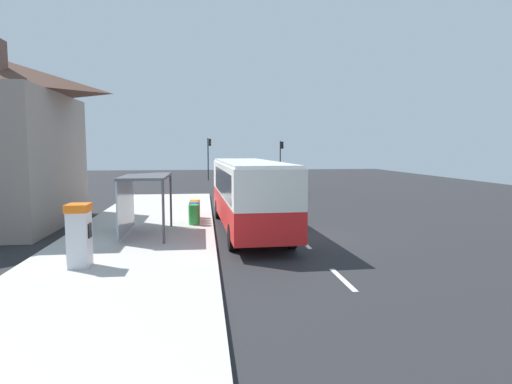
# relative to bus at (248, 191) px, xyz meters

# --- Properties ---
(ground_plane) EXTENTS (56.00, 92.00, 0.04)m
(ground_plane) POSITION_rel_bus_xyz_m (1.71, 12.23, -1.86)
(ground_plane) COLOR #262628
(sidewalk_platform) EXTENTS (6.20, 30.00, 0.18)m
(sidewalk_platform) POSITION_rel_bus_xyz_m (-4.69, 0.23, -1.75)
(sidewalk_platform) COLOR beige
(sidewalk_platform) RESTS_ON ground
(lane_stripe_seg_0) EXTENTS (0.16, 2.20, 0.01)m
(lane_stripe_seg_0) POSITION_rel_bus_xyz_m (1.96, -7.77, -1.84)
(lane_stripe_seg_0) COLOR silver
(lane_stripe_seg_0) RESTS_ON ground
(lane_stripe_seg_1) EXTENTS (0.16, 2.20, 0.01)m
(lane_stripe_seg_1) POSITION_rel_bus_xyz_m (1.96, -2.77, -1.84)
(lane_stripe_seg_1) COLOR silver
(lane_stripe_seg_1) RESTS_ON ground
(lane_stripe_seg_2) EXTENTS (0.16, 2.20, 0.01)m
(lane_stripe_seg_2) POSITION_rel_bus_xyz_m (1.96, 2.23, -1.84)
(lane_stripe_seg_2) COLOR silver
(lane_stripe_seg_2) RESTS_ON ground
(lane_stripe_seg_3) EXTENTS (0.16, 2.20, 0.01)m
(lane_stripe_seg_3) POSITION_rel_bus_xyz_m (1.96, 7.23, -1.84)
(lane_stripe_seg_3) COLOR silver
(lane_stripe_seg_3) RESTS_ON ground
(lane_stripe_seg_4) EXTENTS (0.16, 2.20, 0.01)m
(lane_stripe_seg_4) POSITION_rel_bus_xyz_m (1.96, 12.23, -1.84)
(lane_stripe_seg_4) COLOR silver
(lane_stripe_seg_4) RESTS_ON ground
(lane_stripe_seg_5) EXTENTS (0.16, 2.20, 0.01)m
(lane_stripe_seg_5) POSITION_rel_bus_xyz_m (1.96, 17.23, -1.84)
(lane_stripe_seg_5) COLOR silver
(lane_stripe_seg_5) RESTS_ON ground
(lane_stripe_seg_6) EXTENTS (0.16, 2.20, 0.01)m
(lane_stripe_seg_6) POSITION_rel_bus_xyz_m (1.96, 22.23, -1.84)
(lane_stripe_seg_6) COLOR silver
(lane_stripe_seg_6) RESTS_ON ground
(lane_stripe_seg_7) EXTENTS (0.16, 2.20, 0.01)m
(lane_stripe_seg_7) POSITION_rel_bus_xyz_m (1.96, 27.23, -1.84)
(lane_stripe_seg_7) COLOR silver
(lane_stripe_seg_7) RESTS_ON ground
(bus) EXTENTS (2.89, 11.09, 3.21)m
(bus) POSITION_rel_bus_xyz_m (0.00, 0.00, 0.00)
(bus) COLOR red
(bus) RESTS_ON ground
(white_van) EXTENTS (2.15, 5.25, 2.30)m
(white_van) POSITION_rel_bus_xyz_m (3.91, 17.74, -0.50)
(white_van) COLOR black
(white_van) RESTS_ON ground
(sedan_near) EXTENTS (1.94, 4.45, 1.52)m
(sedan_near) POSITION_rel_bus_xyz_m (4.01, 32.31, -1.05)
(sedan_near) COLOR #195933
(sedan_near) RESTS_ON ground
(ticket_machine) EXTENTS (0.66, 0.76, 1.94)m
(ticket_machine) POSITION_rel_bus_xyz_m (-5.77, -6.13, -0.67)
(ticket_machine) COLOR silver
(ticket_machine) RESTS_ON sidewalk_platform
(recycling_bin_green) EXTENTS (0.52, 0.52, 0.95)m
(recycling_bin_green) POSITION_rel_bus_xyz_m (-2.49, 0.99, -1.19)
(recycling_bin_green) COLOR green
(recycling_bin_green) RESTS_ON sidewalk_platform
(recycling_bin_blue) EXTENTS (0.52, 0.52, 0.95)m
(recycling_bin_blue) POSITION_rel_bus_xyz_m (-2.49, 1.69, -1.19)
(recycling_bin_blue) COLOR blue
(recycling_bin_blue) RESTS_ON sidewalk_platform
(recycling_bin_orange) EXTENTS (0.52, 0.52, 0.95)m
(recycling_bin_orange) POSITION_rel_bus_xyz_m (-2.49, 2.39, -1.19)
(recycling_bin_orange) COLOR orange
(recycling_bin_orange) RESTS_ON sidewalk_platform
(recycling_bin_yellow) EXTENTS (0.52, 0.52, 0.95)m
(recycling_bin_yellow) POSITION_rel_bus_xyz_m (-2.49, 3.09, -1.19)
(recycling_bin_yellow) COLOR yellow
(recycling_bin_yellow) RESTS_ON sidewalk_platform
(traffic_light_near_side) EXTENTS (0.49, 0.28, 4.67)m
(traffic_light_near_side) POSITION_rel_bus_xyz_m (7.22, 32.08, 1.28)
(traffic_light_near_side) COLOR #2D2D2D
(traffic_light_near_side) RESTS_ON ground
(traffic_light_far_side) EXTENTS (0.49, 0.28, 5.00)m
(traffic_light_far_side) POSITION_rel_bus_xyz_m (-1.39, 32.88, 1.48)
(traffic_light_far_side) COLOR #2D2D2D
(traffic_light_far_side) RESTS_ON ground
(bus_shelter) EXTENTS (1.80, 4.00, 2.50)m
(bus_shelter) POSITION_rel_bus_xyz_m (-4.70, -1.19, 0.25)
(bus_shelter) COLOR #4C4C51
(bus_shelter) RESTS_ON sidewalk_platform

